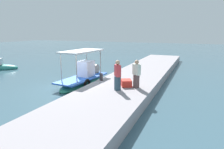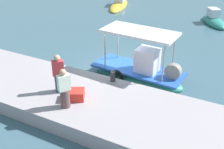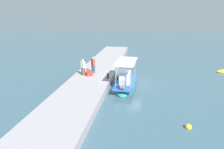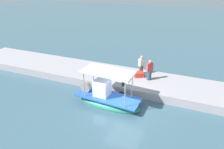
{
  "view_description": "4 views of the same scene",
  "coord_description": "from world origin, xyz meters",
  "px_view_note": "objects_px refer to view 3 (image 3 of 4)",
  "views": [
    {
      "loc": [
        -11.36,
        -8.39,
        4.15
      ],
      "look_at": [
        1.9,
        -2.58,
        0.95
      ],
      "focal_mm": 31.68,
      "sensor_mm": 36.0,
      "label": 1
    },
    {
      "loc": [
        6.34,
        -12.62,
        7.35
      ],
      "look_at": [
        0.76,
        -1.98,
        0.91
      ],
      "focal_mm": 44.96,
      "sensor_mm": 36.0,
      "label": 2
    },
    {
      "loc": [
        19.7,
        1.36,
        7.2
      ],
      "look_at": [
        1.34,
        -1.67,
        1.27
      ],
      "focal_mm": 31.92,
      "sensor_mm": 36.0,
      "label": 3
    },
    {
      "loc": [
        -3.83,
        11.77,
        8.75
      ],
      "look_at": [
        2.13,
        -2.82,
        1.21
      ],
      "focal_mm": 32.97,
      "sensor_mm": 36.0,
      "label": 4
    }
  ],
  "objects_px": {
    "fisherman_by_crate": "(83,68)",
    "marker_buoy": "(188,127)",
    "cargo_crate": "(89,73)",
    "mooring_bollard": "(108,76)",
    "main_fishing_boat": "(126,84)",
    "fisherman_near_bollard": "(93,66)"
  },
  "relations": [
    {
      "from": "cargo_crate",
      "to": "marker_buoy",
      "type": "height_order",
      "value": "cargo_crate"
    },
    {
      "from": "main_fishing_boat",
      "to": "fisherman_near_bollard",
      "type": "height_order",
      "value": "main_fishing_boat"
    },
    {
      "from": "fisherman_near_bollard",
      "to": "cargo_crate",
      "type": "relative_size",
      "value": 2.29
    },
    {
      "from": "fisherman_near_bollard",
      "to": "fisherman_by_crate",
      "type": "distance_m",
      "value": 1.29
    },
    {
      "from": "main_fishing_boat",
      "to": "fisherman_by_crate",
      "type": "xyz_separation_m",
      "value": [
        -1.34,
        -4.68,
        1.01
      ]
    },
    {
      "from": "fisherman_by_crate",
      "to": "mooring_bollard",
      "type": "bearing_deg",
      "value": 75.54
    },
    {
      "from": "main_fishing_boat",
      "to": "mooring_bollard",
      "type": "distance_m",
      "value": 2.02
    },
    {
      "from": "main_fishing_boat",
      "to": "fisherman_by_crate",
      "type": "bearing_deg",
      "value": -105.94
    },
    {
      "from": "mooring_bollard",
      "to": "fisherman_by_crate",
      "type": "bearing_deg",
      "value": -104.46
    },
    {
      "from": "fisherman_near_bollard",
      "to": "cargo_crate",
      "type": "xyz_separation_m",
      "value": [
        0.97,
        -0.21,
        -0.6
      ]
    },
    {
      "from": "cargo_crate",
      "to": "mooring_bollard",
      "type": "bearing_deg",
      "value": 71.75
    },
    {
      "from": "fisherman_by_crate",
      "to": "marker_buoy",
      "type": "height_order",
      "value": "fisherman_by_crate"
    },
    {
      "from": "fisherman_by_crate",
      "to": "cargo_crate",
      "type": "distance_m",
      "value": 0.88
    },
    {
      "from": "fisherman_near_bollard",
      "to": "marker_buoy",
      "type": "xyz_separation_m",
      "value": [
        8.64,
        8.51,
        -1.42
      ]
    },
    {
      "from": "main_fishing_boat",
      "to": "fisherman_near_bollard",
      "type": "bearing_deg",
      "value": -120.99
    },
    {
      "from": "fisherman_by_crate",
      "to": "cargo_crate",
      "type": "height_order",
      "value": "fisherman_by_crate"
    },
    {
      "from": "fisherman_near_bollard",
      "to": "marker_buoy",
      "type": "height_order",
      "value": "fisherman_near_bollard"
    },
    {
      "from": "main_fishing_boat",
      "to": "mooring_bollard",
      "type": "relative_size",
      "value": 10.06
    },
    {
      "from": "fisherman_near_bollard",
      "to": "cargo_crate",
      "type": "distance_m",
      "value": 1.16
    },
    {
      "from": "cargo_crate",
      "to": "fisherman_by_crate",
      "type": "bearing_deg",
      "value": -91.41
    },
    {
      "from": "main_fishing_boat",
      "to": "fisherman_near_bollard",
      "type": "relative_size",
      "value": 2.87
    },
    {
      "from": "fisherman_near_bollard",
      "to": "fisherman_by_crate",
      "type": "relative_size",
      "value": 1.03
    }
  ]
}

